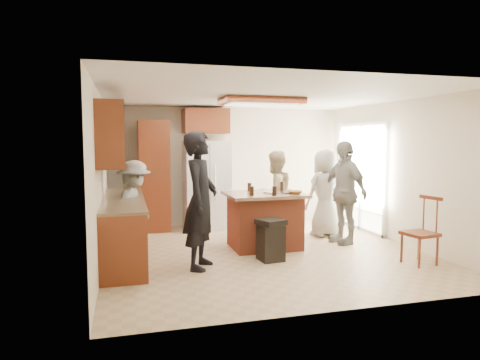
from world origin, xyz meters
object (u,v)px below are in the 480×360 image
object	(u,v)px
person_behind_right	(325,193)
person_counter	(135,207)
trash_bin	(271,240)
person_side_right	(344,192)
person_behind_left	(275,194)
spindle_chair	(421,233)
kitchen_island	(264,220)
refrigerator	(207,185)
person_front_left	(200,200)

from	to	relation	value
person_behind_right	person_counter	xyz separation A→B (m)	(-3.52, -0.38, -0.07)
trash_bin	person_side_right	bearing A→B (deg)	24.68
person_behind_left	person_counter	size ratio (longest dim) A/B	1.08
person_counter	spindle_chair	world-z (taller)	person_counter
person_behind_right	kitchen_island	world-z (taller)	person_behind_right
person_side_right	refrigerator	distance (m)	2.80
person_front_left	person_side_right	xyz separation A→B (m)	(2.69, 0.84, -0.06)
person_front_left	person_behind_left	bearing A→B (deg)	-22.01
person_counter	refrigerator	distance (m)	2.21
person_behind_right	spindle_chair	size ratio (longest dim) A/B	1.65
refrigerator	spindle_chair	bearing A→B (deg)	-52.63
person_behind_left	trash_bin	bearing A→B (deg)	43.15
person_behind_left	spindle_chair	xyz separation A→B (m)	(1.45, -2.26, -0.36)
person_front_left	trash_bin	world-z (taller)	person_front_left
person_side_right	refrigerator	bearing A→B (deg)	-143.21
person_behind_left	person_behind_right	world-z (taller)	person_behind_right
kitchen_island	spindle_chair	distance (m)	2.43
person_behind_right	person_side_right	bearing A→B (deg)	83.79
person_front_left	person_behind_left	xyz separation A→B (m)	(1.69, 1.62, -0.16)
person_front_left	person_behind_left	distance (m)	2.35
person_side_right	trash_bin	size ratio (longest dim) A/B	2.87
kitchen_island	person_side_right	bearing A→B (deg)	-1.10
refrigerator	person_front_left	bearing A→B (deg)	-102.42
spindle_chair	person_front_left	bearing A→B (deg)	168.34
person_behind_right	person_side_right	world-z (taller)	person_side_right
person_behind_right	spindle_chair	xyz separation A→B (m)	(0.51, -2.07, -0.37)
person_behind_left	person_side_right	xyz separation A→B (m)	(1.00, -0.78, 0.09)
person_behind_right	kitchen_island	bearing A→B (deg)	9.96
person_behind_right	person_side_right	xyz separation A→B (m)	(0.06, -0.59, 0.08)
trash_bin	person_behind_left	bearing A→B (deg)	68.11
person_behind_right	person_counter	world-z (taller)	person_behind_right
person_front_left	person_counter	bearing A→B (deg)	64.53
person_front_left	trash_bin	bearing A→B (deg)	-60.61
person_behind_left	kitchen_island	distance (m)	0.94
trash_bin	kitchen_island	bearing A→B (deg)	78.63
person_behind_left	refrigerator	xyz separation A→B (m)	(-1.10, 1.07, 0.09)
trash_bin	person_counter	bearing A→B (deg)	154.24
person_behind_right	kitchen_island	xyz separation A→B (m)	(-1.40, -0.56, -0.35)
spindle_chair	person_behind_left	bearing A→B (deg)	122.61
person_side_right	person_front_left	bearing A→B (deg)	-84.56
person_front_left	spindle_chair	bearing A→B (deg)	-77.33
kitchen_island	refrigerator	bearing A→B (deg)	109.46
person_front_left	kitchen_island	world-z (taller)	person_front_left
trash_bin	spindle_chair	size ratio (longest dim) A/B	0.63
person_behind_left	person_side_right	bearing A→B (deg)	117.11
trash_bin	spindle_chair	bearing A→B (deg)	-19.87
spindle_chair	person_side_right	bearing A→B (deg)	106.79
person_behind_left	spindle_chair	distance (m)	2.71
person_behind_right	spindle_chair	distance (m)	2.17
person_behind_left	spindle_chair	world-z (taller)	person_behind_left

